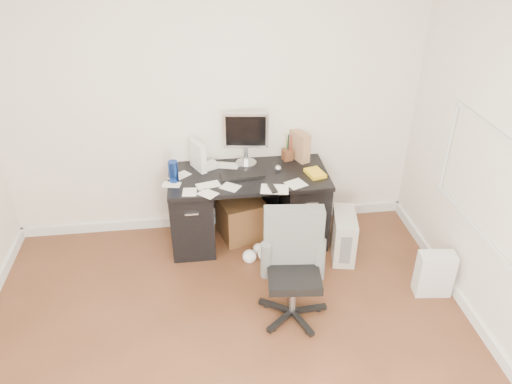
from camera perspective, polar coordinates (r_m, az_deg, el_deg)
ground at (r=3.88m, az=-2.54°, el=-20.21°), size 4.00×4.00×0.00m
room_shell at (r=2.82m, az=-2.70°, el=2.01°), size 4.02×4.02×2.71m
desk at (r=4.87m, az=-0.85°, el=-1.59°), size 1.50×0.70×0.75m
loose_papers at (r=4.63m, az=-3.27°, el=1.57°), size 1.10×0.60×0.00m
lcd_monitor at (r=4.76m, az=-1.17°, el=6.11°), size 0.45×0.30×0.54m
keyboard at (r=4.65m, az=-1.57°, el=1.89°), size 0.41×0.17×0.02m
computer_mouse at (r=4.73m, az=2.54°, el=2.71°), size 0.07×0.07×0.06m
travel_mug at (r=4.59m, az=-9.43°, el=2.33°), size 0.12×0.12×0.20m
white_binder at (r=4.76m, az=-6.69°, el=4.14°), size 0.21×0.27×0.28m
magazine_file at (r=4.93m, az=4.99°, el=5.29°), size 0.21×0.27×0.29m
pen_cup at (r=4.91m, az=3.64°, el=5.11°), size 0.14×0.14×0.27m
yellow_book at (r=4.71m, az=6.83°, el=2.17°), size 0.20×0.23×0.03m
paper_remote at (r=4.45m, az=2.15°, el=0.43°), size 0.28×0.24×0.02m
office_chair at (r=3.98m, az=4.37°, el=-8.89°), size 0.59×0.59×0.95m
pc_tower at (r=4.83m, az=9.98°, el=-4.91°), size 0.28×0.48×0.45m
shopping_bag at (r=4.61m, az=19.72°, el=-8.80°), size 0.33×0.25×0.41m
wicker_basket at (r=5.05m, az=-1.68°, el=-2.93°), size 0.51×0.51×0.41m
desk_printer at (r=5.19m, az=1.81°, el=-3.25°), size 0.41×0.37×0.20m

